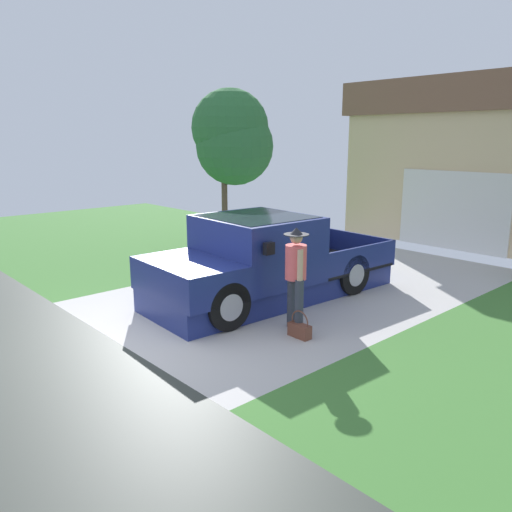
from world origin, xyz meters
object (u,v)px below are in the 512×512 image
front_yard_tree (232,137)px  pickup_truck (259,264)px  handbag (300,329)px  person_with_hat (296,271)px

front_yard_tree → pickup_truck: bearing=-34.4°
handbag → front_yard_tree: bearing=148.4°
pickup_truck → person_with_hat: person_with_hat is taller
pickup_truck → handbag: 2.05m
pickup_truck → person_with_hat: size_ratio=3.05×
person_with_hat → handbag: bearing=175.7°
person_with_hat → front_yard_tree: size_ratio=0.38×
pickup_truck → handbag: bearing=158.9°
pickup_truck → person_with_hat: bearing=160.3°
person_with_hat → pickup_truck: bearing=4.7°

